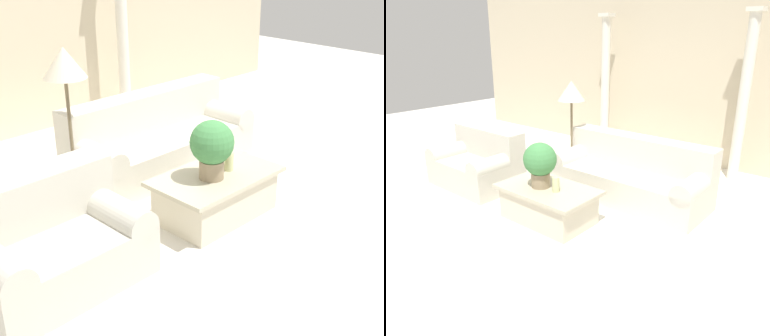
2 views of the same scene
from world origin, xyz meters
TOP-DOWN VIEW (x-y plane):
  - ground_plane at (0.00, 0.00)m, footprint 16.00×16.00m
  - wall_back at (0.00, 2.90)m, footprint 10.00×0.06m
  - sofa_long at (0.54, 0.81)m, footprint 2.19×0.86m
  - loveseat at (-1.49, -0.23)m, footprint 1.32×0.86m
  - coffee_table at (0.15, -0.42)m, footprint 1.21×0.73m
  - potted_plant at (0.06, -0.45)m, footprint 0.40×0.40m
  - pillar_candle at (0.30, -0.44)m, footprint 0.09×0.09m
  - floor_lamp at (-0.56, 0.85)m, footprint 0.41×0.41m
  - column_left at (-1.12, 2.48)m, footprint 0.23×0.23m
  - column_right at (1.41, 2.48)m, footprint 0.23×0.23m

SIDE VIEW (x-z plane):
  - ground_plane at x=0.00m, z-range 0.00..0.00m
  - coffee_table at x=0.15m, z-range 0.01..0.44m
  - sofa_long at x=0.54m, z-range -0.09..0.75m
  - loveseat at x=-1.49m, z-range -0.08..0.76m
  - pillar_candle at x=0.30m, z-range 0.43..0.61m
  - potted_plant at x=0.06m, z-range 0.47..1.02m
  - column_left at x=-1.12m, z-range 0.03..2.56m
  - column_right at x=1.41m, z-range 0.03..2.56m
  - floor_lamp at x=-0.56m, z-range 0.56..2.09m
  - wall_back at x=0.00m, z-range 0.00..3.20m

